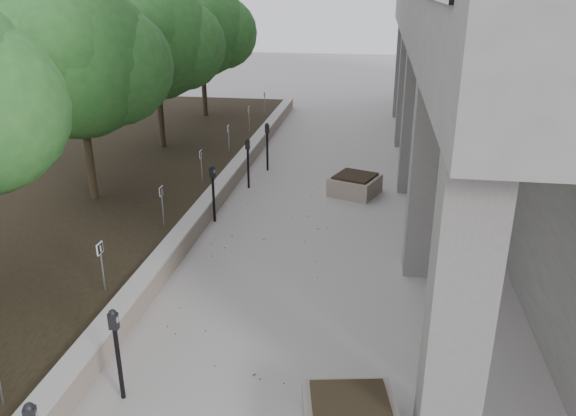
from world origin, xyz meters
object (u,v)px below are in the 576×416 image
Objects in this scene: crabapple_tree_3 at (81,93)px; parking_meter_2 at (118,355)px; crabapple_tree_4 at (157,65)px; parking_meter_4 at (248,164)px; planter_back at (355,184)px; parking_meter_3 at (213,194)px; crabapple_tree_5 at (202,49)px; parking_meter_5 at (267,147)px.

crabapple_tree_3 is 3.68× the size of parking_meter_2.
parking_meter_4 is at bearing -35.84° from crabapple_tree_4.
parking_meter_3 is at bearing -142.88° from planter_back.
parking_meter_4 is at bearing 102.43° from parking_meter_3.
parking_meter_3 is at bearing 95.79° from parking_meter_2.
crabapple_tree_5 reaches higher than parking_meter_4.
parking_meter_2 is (3.74, -11.70, -2.38)m from crabapple_tree_4.
crabapple_tree_4 is 4.47× the size of planter_back.
crabapple_tree_4 is 4.98m from parking_meter_4.
parking_meter_5 is (3.78, 4.19, -2.34)m from crabapple_tree_3.
crabapple_tree_4 and crabapple_tree_5 have the same top height.
parking_meter_3 is at bearing -2.55° from crabapple_tree_3.
parking_meter_5 is (3.78, -5.81, -2.34)m from crabapple_tree_5.
parking_meter_4 reaches higher than parking_meter_2.
parking_meter_2 is at bearing -60.87° from crabapple_tree_3.
parking_meter_5 reaches higher than planter_back.
crabapple_tree_4 is 1.00× the size of crabapple_tree_5.
parking_meter_2 is 9.59m from planter_back.
parking_meter_5 reaches higher than parking_meter_2.
crabapple_tree_5 is at bearing 103.40° from parking_meter_5.
planter_back is at bearing 73.88° from parking_meter_2.
crabapple_tree_4 reaches higher than parking_meter_3.
parking_meter_5 reaches higher than parking_meter_3.
parking_meter_3 is 0.99× the size of parking_meter_4.
crabapple_tree_4 is at bearing 144.81° from parking_meter_4.
crabapple_tree_4 is 3.68× the size of parking_meter_2.
parking_meter_5 is at bearing 47.93° from crabapple_tree_3.
parking_meter_3 is (3.25, -0.14, -2.38)m from crabapple_tree_3.
crabapple_tree_3 is 1.00× the size of crabapple_tree_4.
parking_meter_3 is (-0.49, 6.56, 0.00)m from parking_meter_2.
parking_meter_3 is at bearing -57.72° from crabapple_tree_4.
parking_meter_4 is at bearing -64.85° from crabapple_tree_5.
crabapple_tree_3 reaches higher than parking_meter_3.
parking_meter_4 is (3.55, -2.57, -2.37)m from crabapple_tree_4.
parking_meter_5 is at bearing -12.15° from crabapple_tree_4.
crabapple_tree_4 is 4.52m from parking_meter_5.
crabapple_tree_3 is 7.62m from planter_back.
crabapple_tree_4 is at bearing 141.38° from parking_meter_3.
planter_back is (3.09, -0.01, -0.46)m from parking_meter_4.
crabapple_tree_4 reaches higher than planter_back.
parking_meter_2 is 10.89m from parking_meter_5.
parking_meter_2 is 0.95× the size of parking_meter_5.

